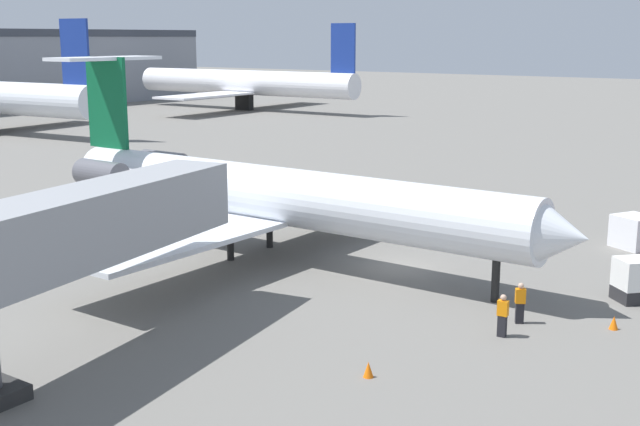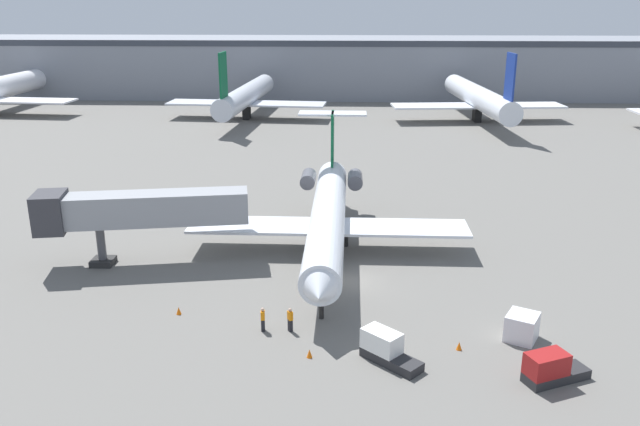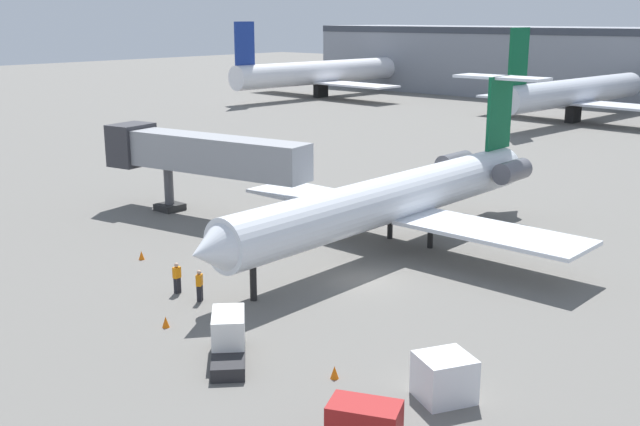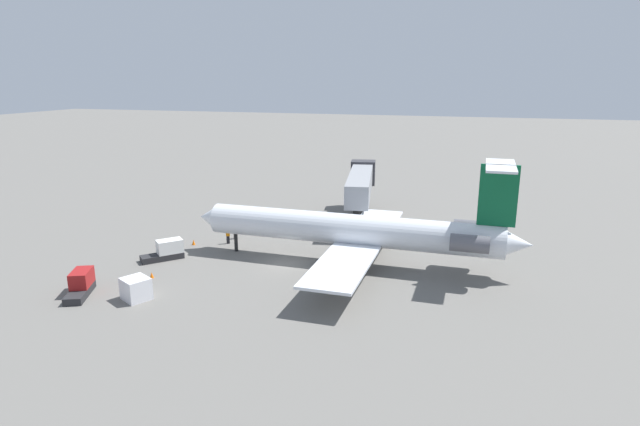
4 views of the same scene
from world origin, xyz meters
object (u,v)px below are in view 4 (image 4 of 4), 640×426
at_px(ground_crew_loader, 228,236).
at_px(traffic_cone_near, 194,242).
at_px(regional_jet, 358,230).
at_px(traffic_cone_mid, 152,275).
at_px(baggage_tug_lead, 166,251).
at_px(baggage_tug_trailing, 81,284).
at_px(ground_crew_marshaller, 235,231).
at_px(traffic_cone_far, 275,223).
at_px(jet_bridge, 361,182).
at_px(cargo_container_uld, 136,289).

height_order(ground_crew_loader, traffic_cone_near, ground_crew_loader).
distance_m(regional_jet, traffic_cone_mid, 19.11).
xyz_separation_m(regional_jet, baggage_tug_lead, (4.02, -18.20, -2.57)).
height_order(ground_crew_loader, baggage_tug_trailing, baggage_tug_trailing).
height_order(ground_crew_marshaller, traffic_cone_mid, ground_crew_marshaller).
bearing_deg(traffic_cone_far, ground_crew_loader, -14.95).
xyz_separation_m(jet_bridge, ground_crew_loader, (14.01, -11.30, -3.80)).
xyz_separation_m(ground_crew_marshaller, cargo_container_uld, (16.99, -0.50, 0.03)).
distance_m(baggage_tug_lead, baggage_tug_trailing, 9.62).
bearing_deg(ground_crew_marshaller, baggage_tug_trailing, -17.44).
relative_size(baggage_tug_lead, baggage_tug_trailing, 0.92).
height_order(ground_crew_loader, traffic_cone_far, ground_crew_loader).
relative_size(ground_crew_loader, traffic_cone_far, 3.07).
relative_size(baggage_tug_lead, traffic_cone_near, 7.04).
distance_m(regional_jet, traffic_cone_near, 18.27).
height_order(regional_jet, cargo_container_uld, regional_jet).
bearing_deg(traffic_cone_far, baggage_tug_trailing, -17.91).
xyz_separation_m(ground_crew_loader, traffic_cone_mid, (10.91, -2.03, -0.58)).
bearing_deg(ground_crew_marshaller, baggage_tug_lead, -23.73).
relative_size(regional_jet, jet_bridge, 1.85).
distance_m(baggage_tug_trailing, traffic_cone_near, 14.30).
bearing_deg(ground_crew_loader, traffic_cone_mid, -10.55).
bearing_deg(regional_jet, ground_crew_loader, -98.33).
relative_size(jet_bridge, traffic_cone_near, 31.43).
bearing_deg(traffic_cone_near, traffic_cone_mid, 7.78).
relative_size(ground_crew_loader, baggage_tug_trailing, 0.40).
bearing_deg(ground_crew_loader, traffic_cone_far, 165.05).
bearing_deg(baggage_tug_trailing, ground_crew_loader, 160.59).
xyz_separation_m(ground_crew_loader, baggage_tug_lead, (6.17, -3.53, -0.02)).
bearing_deg(traffic_cone_near, baggage_tug_lead, -2.59).
xyz_separation_m(cargo_container_uld, traffic_cone_far, (-23.23, 2.68, -0.61)).
relative_size(ground_crew_loader, traffic_cone_near, 3.07).
xyz_separation_m(regional_jet, ground_crew_loader, (-2.15, -14.66, -2.55)).
relative_size(ground_crew_marshaller, baggage_tug_trailing, 0.40).
bearing_deg(traffic_cone_near, ground_crew_loader, 113.74).
relative_size(jet_bridge, ground_crew_marshaller, 10.23).
relative_size(regional_jet, cargo_container_uld, 11.99).
bearing_deg(cargo_container_uld, baggage_tug_trailing, -85.24).
relative_size(jet_bridge, traffic_cone_far, 31.43).
distance_m(baggage_tug_trailing, traffic_cone_far, 24.86).
distance_m(ground_crew_loader, traffic_cone_far, 8.37).
xyz_separation_m(regional_jet, jet_bridge, (-16.16, -3.36, 1.25)).
distance_m(traffic_cone_near, traffic_cone_far, 10.99).
height_order(jet_bridge, ground_crew_marshaller, jet_bridge).
relative_size(ground_crew_marshaller, traffic_cone_near, 3.07).
relative_size(jet_bridge, traffic_cone_mid, 31.43).
bearing_deg(traffic_cone_near, cargo_container_uld, 11.53).
xyz_separation_m(baggage_tug_trailing, traffic_cone_far, (-23.65, 7.64, -0.56)).
height_order(jet_bridge, baggage_tug_trailing, jet_bridge).
height_order(baggage_tug_lead, cargo_container_uld, baggage_tug_lead).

